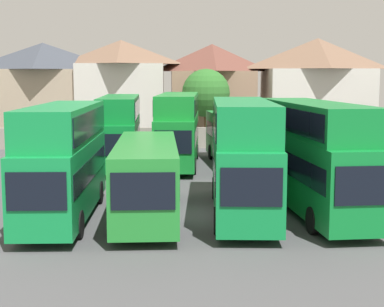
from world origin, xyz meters
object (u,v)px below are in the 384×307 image
at_px(bus_2, 147,175).
at_px(bus_3, 242,151).
at_px(bus_4, 315,151).
at_px(house_terrace_centre, 122,89).
at_px(house_terrace_left, 44,90).
at_px(tree_behind_wall, 206,93).
at_px(bus_7, 235,137).
at_px(house_terrace_right, 212,90).
at_px(house_terrace_far_right, 317,88).
at_px(bus_5, 120,127).
at_px(bus_6, 178,126).
at_px(bus_1, 64,156).

relative_size(bus_2, bus_3, 0.94).
bearing_deg(bus_4, house_terrace_centre, -164.78).
relative_size(house_terrace_left, tree_behind_wall, 1.58).
bearing_deg(house_terrace_centre, bus_7, -63.14).
bearing_deg(house_terrace_right, house_terrace_far_right, -9.27).
relative_size(bus_5, bus_7, 1.01).
xyz_separation_m(bus_4, tree_behind_wall, (-3.20, 26.92, 1.83)).
bearing_deg(bus_7, house_terrace_left, -141.89).
relative_size(bus_4, bus_6, 1.01).
bearing_deg(house_terrace_right, bus_4, -86.25).
height_order(bus_6, house_terrace_left, house_terrace_left).
height_order(bus_5, tree_behind_wall, tree_behind_wall).
bearing_deg(bus_7, bus_6, -97.05).
relative_size(bus_3, tree_behind_wall, 1.62).
height_order(bus_6, house_terrace_far_right, house_terrace_far_right).
height_order(bus_4, house_terrace_centre, house_terrace_centre).
height_order(bus_5, house_terrace_far_right, house_terrace_far_right).
bearing_deg(bus_5, house_terrace_far_right, 132.57).
relative_size(bus_2, house_terrace_left, 0.96).
distance_m(bus_3, bus_4, 3.32).
xyz_separation_m(bus_5, house_terrace_centre, (-1.23, 18.02, 2.22)).
bearing_deg(bus_3, bus_5, -151.56).
xyz_separation_m(bus_5, tree_behind_wall, (6.78, 12.56, 1.95)).
relative_size(bus_6, tree_behind_wall, 1.67).
xyz_separation_m(bus_2, house_terrace_far_right, (15.69, 32.31, 3.13)).
distance_m(bus_6, house_terrace_far_right, 22.36).
distance_m(bus_2, house_terrace_right, 34.54).
bearing_deg(bus_4, house_terrace_far_right, 161.80).
bearing_deg(house_terrace_far_right, bus_1, -120.81).
distance_m(bus_1, house_terrace_centre, 33.14).
distance_m(bus_2, tree_behind_wall, 28.08).
bearing_deg(bus_3, tree_behind_wall, -176.44).
distance_m(house_terrace_right, tree_behind_wall, 6.47).
bearing_deg(bus_5, bus_7, 87.60).
xyz_separation_m(bus_1, bus_5, (1.23, 15.05, -0.07)).
relative_size(bus_2, bus_5, 0.92).
relative_size(bus_3, bus_6, 0.97).
distance_m(house_terrace_left, house_terrace_right, 16.69).
xyz_separation_m(bus_3, bus_6, (-2.62, 14.53, -0.07)).
distance_m(bus_3, bus_5, 15.97).
distance_m(bus_1, house_terrace_far_right, 37.71).
height_order(bus_4, tree_behind_wall, tree_behind_wall).
bearing_deg(house_terrace_centre, bus_3, -76.38).
distance_m(bus_2, bus_3, 4.42).
bearing_deg(bus_4, bus_1, -90.34).
height_order(bus_6, bus_7, bus_6).
bearing_deg(bus_2, bus_5, -171.73).
distance_m(house_terrace_far_right, tree_behind_wall, 12.24).
relative_size(bus_1, bus_6, 0.89).
bearing_deg(bus_7, bus_1, -36.19).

